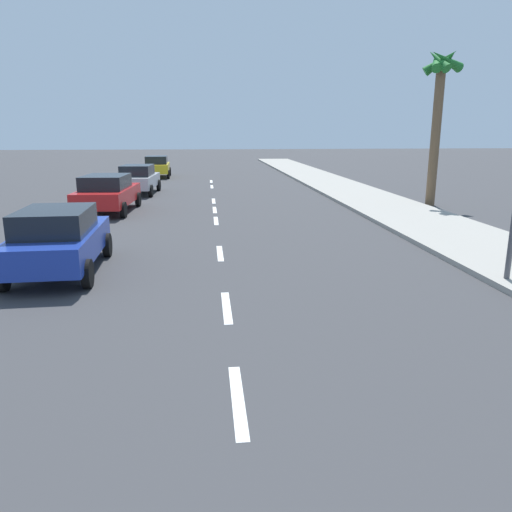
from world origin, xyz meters
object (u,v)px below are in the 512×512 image
(parked_car_silver, at_px, (138,179))
(parked_car_red, at_px, (107,192))
(parked_car_blue, at_px, (59,238))
(palm_tree_far, at_px, (439,93))
(parked_car_yellow, at_px, (157,166))

(parked_car_silver, bearing_deg, parked_car_red, -91.08)
(parked_car_silver, bearing_deg, parked_car_blue, -86.40)
(parked_car_blue, bearing_deg, palm_tree_far, 33.56)
(parked_car_blue, height_order, parked_car_red, same)
(parked_car_red, distance_m, parked_car_yellow, 16.53)
(parked_car_silver, height_order, palm_tree_far, palm_tree_far)
(parked_car_yellow, xyz_separation_m, palm_tree_far, (13.92, -15.91, 4.13))
(parked_car_yellow, distance_m, palm_tree_far, 21.54)
(parked_car_red, height_order, parked_car_silver, same)
(parked_car_blue, xyz_separation_m, palm_tree_far, (13.84, 9.95, 4.13))
(parked_car_yellow, bearing_deg, parked_car_blue, -91.74)
(parked_car_red, distance_m, palm_tree_far, 15.03)
(parked_car_blue, distance_m, parked_car_silver, 15.65)
(parked_car_red, xyz_separation_m, parked_car_silver, (0.46, 6.32, -0.00))
(palm_tree_far, bearing_deg, parked_car_red, -177.56)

